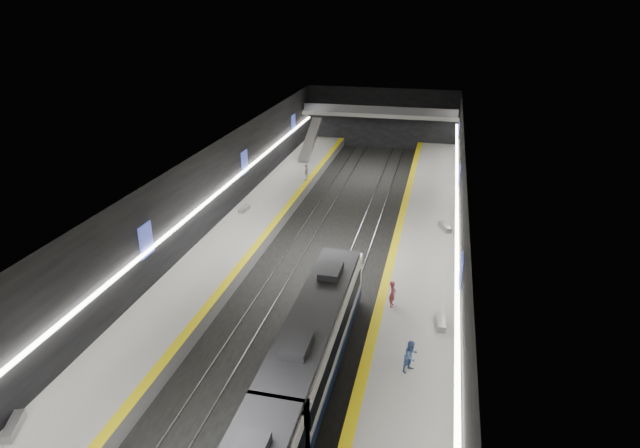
% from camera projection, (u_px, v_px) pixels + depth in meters
% --- Properties ---
extents(ground, '(70.00, 70.00, 0.00)m').
position_uv_depth(ground, '(323.00, 263.00, 41.46)').
color(ground, black).
rests_on(ground, ground).
extents(ceiling, '(20.00, 70.00, 0.04)m').
position_uv_depth(ceiling, '(323.00, 163.00, 38.30)').
color(ceiling, beige).
rests_on(ceiling, wall_left).
extents(wall_left, '(0.04, 70.00, 8.00)m').
position_uv_depth(wall_left, '(199.00, 204.00, 41.98)').
color(wall_left, black).
rests_on(wall_left, ground).
extents(wall_right, '(0.04, 70.00, 8.00)m').
position_uv_depth(wall_right, '(460.00, 227.00, 37.78)').
color(wall_right, black).
rests_on(wall_right, ground).
extents(wall_back, '(20.00, 0.04, 8.00)m').
position_uv_depth(wall_back, '(381.00, 118.00, 71.19)').
color(wall_back, black).
rests_on(wall_back, ground).
extents(platform_left, '(5.00, 70.00, 1.00)m').
position_uv_depth(platform_left, '(232.00, 247.00, 42.84)').
color(platform_left, slate).
rests_on(platform_left, ground).
extents(tile_surface_left, '(5.00, 70.00, 0.02)m').
position_uv_depth(tile_surface_left, '(231.00, 241.00, 42.64)').
color(tile_surface_left, '#AAA9A4').
rests_on(tile_surface_left, platform_left).
extents(tactile_strip_left, '(0.60, 70.00, 0.02)m').
position_uv_depth(tactile_strip_left, '(257.00, 244.00, 42.17)').
color(tactile_strip_left, yellow).
rests_on(tactile_strip_left, platform_left).
extents(platform_right, '(5.00, 70.00, 1.00)m').
position_uv_depth(platform_right, '(421.00, 267.00, 39.68)').
color(platform_right, slate).
rests_on(platform_right, ground).
extents(tile_surface_right, '(5.00, 70.00, 0.02)m').
position_uv_depth(tile_surface_right, '(421.00, 261.00, 39.48)').
color(tile_surface_right, '#AAA9A4').
rests_on(tile_surface_right, platform_right).
extents(tactile_strip_right, '(0.60, 70.00, 0.02)m').
position_uv_depth(tactile_strip_right, '(392.00, 258.00, 39.94)').
color(tactile_strip_right, yellow).
rests_on(tactile_strip_right, platform_right).
extents(rails, '(6.52, 70.00, 0.12)m').
position_uv_depth(rails, '(323.00, 262.00, 41.44)').
color(rails, gray).
rests_on(rails, ground).
extents(train, '(2.69, 29.07, 3.60)m').
position_uv_depth(train, '(277.00, 429.00, 22.63)').
color(train, '#0F1B39').
rests_on(train, ground).
extents(ad_posters, '(19.94, 53.50, 2.20)m').
position_uv_depth(ad_posters, '(326.00, 204.00, 40.58)').
color(ad_posters, '#3945AB').
rests_on(ad_posters, wall_left).
extents(cove_light_left, '(0.25, 68.60, 0.12)m').
position_uv_depth(cove_light_left, '(201.00, 207.00, 42.02)').
color(cove_light_left, white).
rests_on(cove_light_left, wall_left).
extents(cove_light_right, '(0.25, 68.60, 0.12)m').
position_uv_depth(cove_light_right, '(457.00, 230.00, 37.90)').
color(cove_light_right, white).
rests_on(cove_light_right, wall_right).
extents(mezzanine_bridge, '(20.00, 3.00, 1.50)m').
position_uv_depth(mezzanine_bridge, '(380.00, 114.00, 68.93)').
color(mezzanine_bridge, gray).
rests_on(mezzanine_bridge, wall_left).
extents(escalator, '(1.20, 7.50, 3.92)m').
position_uv_depth(escalator, '(311.00, 139.00, 65.15)').
color(escalator, '#99999E').
rests_on(escalator, platform_left).
extents(bench_left_near, '(1.08, 1.81, 0.43)m').
position_uv_depth(bench_left_near, '(13.00, 426.00, 24.09)').
color(bench_left_near, '#99999E').
rests_on(bench_left_near, platform_left).
extents(bench_left_far, '(0.62, 1.64, 0.39)m').
position_uv_depth(bench_left_far, '(244.00, 209.00, 48.64)').
color(bench_left_far, '#99999E').
rests_on(bench_left_far, platform_left).
extents(bench_right_near, '(0.65, 1.81, 0.43)m').
position_uv_depth(bench_right_near, '(440.00, 322.00, 31.77)').
color(bench_right_near, '#99999E').
rests_on(bench_right_near, platform_right).
extents(bench_right_far, '(1.19, 1.85, 0.44)m').
position_uv_depth(bench_right_far, '(445.00, 227.00, 44.75)').
color(bench_right_far, '#99999E').
rests_on(bench_right_far, platform_right).
extents(passenger_right_a, '(0.47, 0.67, 1.76)m').
position_uv_depth(passenger_right_a, '(393.00, 294.00, 33.47)').
color(passenger_right_a, '#AC404B').
rests_on(passenger_right_a, platform_right).
extents(passenger_right_b, '(1.09, 1.12, 1.82)m').
position_uv_depth(passenger_right_b, '(411.00, 356.00, 27.64)').
color(passenger_right_b, '#4F6EAB').
rests_on(passenger_right_b, platform_right).
extents(passenger_left_a, '(0.44, 1.05, 1.78)m').
position_uv_depth(passenger_left_a, '(306.00, 172.00, 56.39)').
color(passenger_left_a, silver).
rests_on(passenger_left_a, platform_left).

